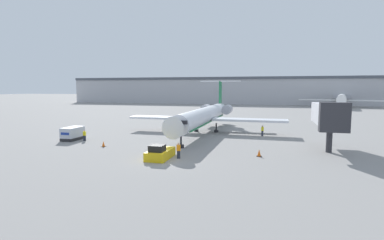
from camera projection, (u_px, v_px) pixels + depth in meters
name	position (u px, v px, depth m)	size (l,w,h in m)	color
ground_plane	(161.00, 161.00, 32.28)	(600.00, 600.00, 0.00)	gray
terminal_building	(246.00, 90.00, 147.13)	(180.00, 16.80, 13.00)	#B2B2B7
airplane_main	(205.00, 115.00, 52.40)	(27.88, 33.19, 9.37)	silver
pushback_tug	(160.00, 153.00, 33.18)	(2.21, 4.32, 1.69)	yellow
luggage_cart	(73.00, 134.00, 45.00)	(1.92, 3.51, 1.94)	#232326
worker_near_tug	(179.00, 150.00, 33.16)	(0.40, 0.25, 1.80)	#232838
worker_by_wing	(262.00, 130.00, 48.66)	(0.40, 0.25, 1.75)	#232838
worker_on_apron	(85.00, 135.00, 44.31)	(0.40, 0.24, 1.64)	#232838
traffic_cone_left	(103.00, 144.00, 39.87)	(0.55, 0.55, 0.76)	black
traffic_cone_right	(259.00, 153.00, 34.21)	(0.58, 0.58, 0.84)	black
airplane_parked_far_left	(342.00, 98.00, 121.16)	(32.78, 32.75, 10.39)	white
jet_bridge	(328.00, 115.00, 37.57)	(3.20, 9.77, 6.19)	#2D2D33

